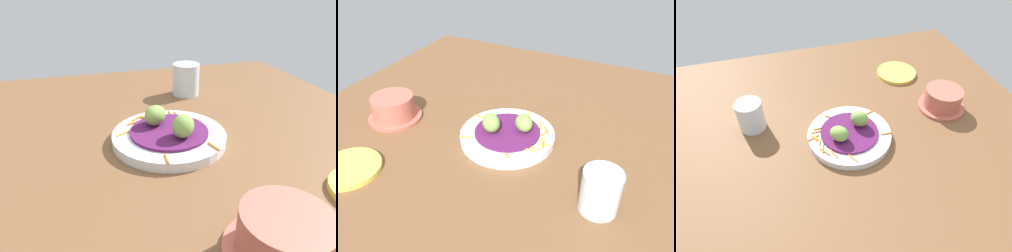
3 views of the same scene
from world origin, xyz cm
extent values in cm
cube|color=brown|center=(0.00, 0.00, 1.00)|extent=(110.00, 110.00, 2.00)
cylinder|color=silver|center=(-2.01, -2.23, 2.98)|extent=(23.06, 23.06, 1.96)
cylinder|color=#51194C|center=(-2.01, -2.23, 4.26)|extent=(15.91, 15.91, 0.60)
cylinder|color=orange|center=(2.84, -10.47, 4.16)|extent=(3.04, 2.33, 0.40)
cylinder|color=orange|center=(-6.08, -9.71, 4.16)|extent=(0.55, 3.55, 0.40)
cylinder|color=orange|center=(1.25, 7.34, 4.16)|extent=(0.63, 3.04, 0.40)
cylinder|color=orange|center=(-10.12, -6.18, 4.16)|extent=(1.46, 1.83, 0.40)
cylinder|color=orange|center=(7.06, -4.06, 4.16)|extent=(2.94, 1.91, 0.40)
cylinder|color=orange|center=(-2.71, -11.57, 4.16)|extent=(2.92, 1.76, 0.40)
cylinder|color=orange|center=(-0.75, -10.90, 4.16)|extent=(2.01, 1.12, 0.40)
cylinder|color=orange|center=(-2.88, -12.13, 4.16)|extent=(1.78, 3.57, 0.40)
cylinder|color=orange|center=(-4.87, -11.01, 4.16)|extent=(0.45, 2.71, 0.40)
cylinder|color=orange|center=(4.07, -8.41, 4.16)|extent=(3.23, 1.47, 0.40)
cylinder|color=orange|center=(-8.29, 5.65, 4.16)|extent=(1.27, 3.21, 0.40)
cylinder|color=orange|center=(-2.89, -11.98, 4.16)|extent=(2.80, 1.23, 0.40)
cylinder|color=orange|center=(1.54, -10.53, 4.16)|extent=(3.16, 1.27, 0.40)
ellipsoid|color=#759E47|center=(-3.80, 1.20, 6.87)|extent=(6.37, 6.49, 4.63)
ellipsoid|color=#759E47|center=(-0.22, -5.65, 6.60)|extent=(6.59, 6.57, 4.09)
cylinder|color=#E0CC4C|center=(-27.59, 23.39, 2.54)|extent=(13.58, 13.58, 1.09)
cylinder|color=#B75B4C|center=(-6.73, 29.08, 2.40)|extent=(14.02, 14.02, 0.80)
cylinder|color=#B75B4C|center=(-6.73, 29.08, 5.68)|extent=(11.00, 11.00, 5.75)
cylinder|color=silver|center=(-14.35, -27.47, 6.38)|extent=(7.42, 7.42, 8.75)
camera|label=1|loc=(13.53, 50.44, 32.63)|focal=32.72mm
camera|label=2|loc=(-62.24, -31.85, 51.04)|focal=36.08mm
camera|label=3|loc=(53.68, -20.60, 61.98)|focal=32.09mm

